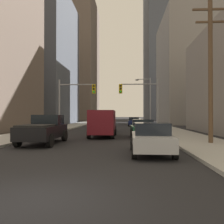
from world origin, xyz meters
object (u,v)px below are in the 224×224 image
pickup_truck_black (44,129)px  sedan_navy (134,122)px  cargo_van_maroon (103,122)px  sedan_silver (151,138)px  traffic_signal_near_right (140,96)px  sedan_green (142,128)px  sedan_blue (107,125)px  traffic_signal_near_left (75,96)px

pickup_truck_black → sedan_navy: pickup_truck_black is taller
cargo_van_maroon → sedan_silver: (3.18, -9.07, -0.52)m
traffic_signal_near_right → sedan_green: bearing=-92.2°
sedan_green → traffic_signal_near_right: bearing=87.8°
sedan_blue → traffic_signal_near_left: 5.16m
cargo_van_maroon → sedan_silver: 9.62m
sedan_silver → sedan_blue: (-3.32, 15.10, 0.00)m
cargo_van_maroon → traffic_signal_near_left: traffic_signal_near_left is taller
sedan_silver → sedan_blue: 15.47m
cargo_van_maroon → sedan_green: size_ratio=1.23×
cargo_van_maroon → traffic_signal_near_left: size_ratio=0.87×
cargo_van_maroon → sedan_navy: (3.28, 19.94, -0.52)m
pickup_truck_black → cargo_van_maroon: cargo_van_maroon is taller
sedan_blue → sedan_navy: bearing=76.2°
sedan_navy → traffic_signal_near_right: bearing=-88.5°
traffic_signal_near_right → sedan_blue: bearing=-162.0°
cargo_van_maroon → sedan_green: 3.40m
sedan_green → sedan_silver: bearing=-90.9°
cargo_van_maroon → traffic_signal_near_right: (3.62, 7.26, 2.79)m
sedan_green → sedan_blue: size_ratio=1.00×
traffic_signal_near_left → traffic_signal_near_right: bearing=0.0°
sedan_navy → pickup_truck_black: bearing=-105.1°
cargo_van_maroon → sedan_navy: size_ratio=1.24×
sedan_silver → sedan_blue: bearing=102.4°
cargo_van_maroon → sedan_navy: bearing=80.7°
sedan_silver → traffic_signal_near_left: traffic_signal_near_left is taller
sedan_silver → traffic_signal_near_left: (-7.10, 16.32, 3.30)m
pickup_truck_black → sedan_silver: pickup_truck_black is taller
sedan_silver → sedan_blue: size_ratio=0.99×
sedan_green → pickup_truck_black: bearing=-146.1°
sedan_green → traffic_signal_near_right: traffic_signal_near_right is taller
sedan_navy → traffic_signal_near_left: 14.95m
sedan_silver → traffic_signal_near_left: 18.10m
sedan_green → sedan_blue: same height
cargo_van_maroon → sedan_silver: cargo_van_maroon is taller
traffic_signal_near_left → pickup_truck_black: bearing=-87.7°
sedan_green → cargo_van_maroon: bearing=172.5°
cargo_van_maroon → sedan_blue: (-0.13, 6.04, -0.52)m
sedan_silver → sedan_blue: same height
pickup_truck_black → sedan_green: 8.13m
cargo_van_maroon → sedan_silver: bearing=-70.6°
sedan_navy → traffic_signal_near_right: (0.34, -12.68, 3.30)m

